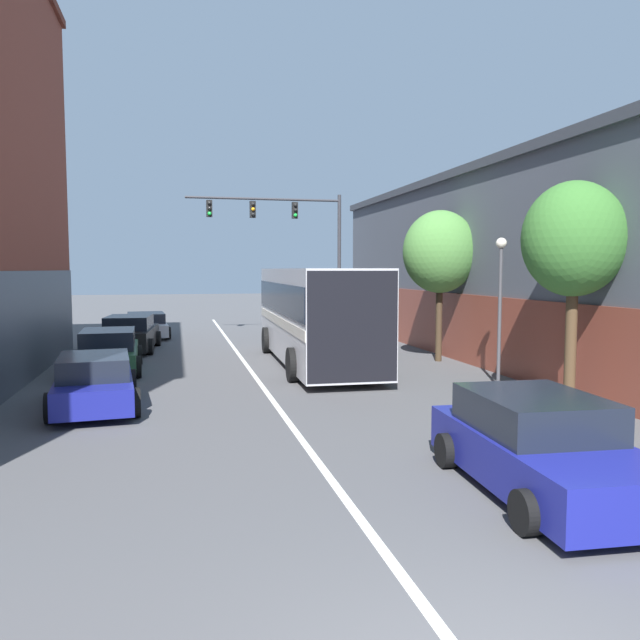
# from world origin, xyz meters

# --- Properties ---
(lane_center_line) EXTENTS (0.14, 42.87, 0.01)m
(lane_center_line) POSITION_xyz_m (0.00, 15.44, 0.00)
(lane_center_line) COLOR silver
(lane_center_line) RESTS_ON ground_plane
(building_right_storefront) EXTENTS (7.78, 26.87, 6.82)m
(building_right_storefront) POSITION_xyz_m (11.20, 17.08, 3.53)
(building_right_storefront) COLOR #4C515B
(building_right_storefront) RESTS_ON ground_plane
(bus) EXTENTS (3.01, 10.36, 3.27)m
(bus) POSITION_xyz_m (2.30, 16.93, 1.84)
(bus) COLOR #B7B7BC
(bus) RESTS_ON ground_plane
(hatchback_foreground) EXTENTS (2.28, 4.35, 1.40)m
(hatchback_foreground) POSITION_xyz_m (2.86, 4.25, 0.66)
(hatchback_foreground) COLOR navy
(hatchback_foreground) RESTS_ON ground_plane
(parked_car_left_near) EXTENTS (2.37, 4.69, 1.18)m
(parked_car_left_near) POSITION_xyz_m (-3.73, 27.13, 0.57)
(parked_car_left_near) COLOR silver
(parked_car_left_near) RESTS_ON ground_plane
(parked_car_left_mid) EXTENTS (2.24, 4.40, 1.27)m
(parked_car_left_mid) POSITION_xyz_m (-4.18, 11.49, 0.61)
(parked_car_left_mid) COLOR navy
(parked_car_left_mid) RESTS_ON ground_plane
(parked_car_left_far) EXTENTS (2.31, 4.65, 1.41)m
(parked_car_left_far) POSITION_xyz_m (-4.11, 22.03, 0.68)
(parked_car_left_far) COLOR black
(parked_car_left_far) RESTS_ON ground_plane
(parked_car_left_distant) EXTENTS (2.14, 4.42, 1.36)m
(parked_car_left_distant) POSITION_xyz_m (-4.39, 16.76, 0.65)
(parked_car_left_distant) COLOR #285633
(parked_car_left_distant) RESTS_ON ground_plane
(traffic_signal_gantry) EXTENTS (7.67, 0.36, 6.97)m
(traffic_signal_gantry) POSITION_xyz_m (3.32, 26.86, 5.15)
(traffic_signal_gantry) COLOR #333338
(traffic_signal_gantry) RESTS_ON ground_plane
(street_lamp) EXTENTS (0.29, 0.29, 4.10)m
(street_lamp) POSITION_xyz_m (6.40, 11.85, 2.27)
(street_lamp) COLOR #47474C
(street_lamp) RESTS_ON ground_plane
(street_tree_near) EXTENTS (2.44, 2.20, 5.29)m
(street_tree_near) POSITION_xyz_m (6.78, 9.18, 3.91)
(street_tree_near) COLOR #4C3823
(street_tree_near) RESTS_ON ground_plane
(street_tree_far) EXTENTS (2.62, 2.35, 5.29)m
(street_tree_far) POSITION_xyz_m (6.73, 16.66, 3.83)
(street_tree_far) COLOR #3D2D1E
(street_tree_far) RESTS_ON ground_plane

